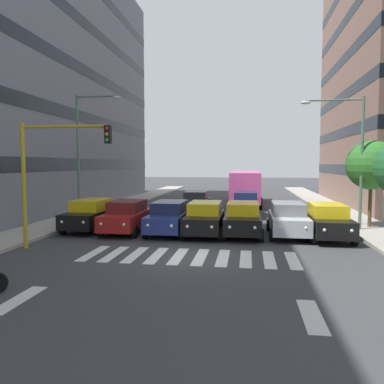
{
  "coord_description": "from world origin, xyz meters",
  "views": [
    {
      "loc": [
        -2.32,
        14.97,
        3.72
      ],
      "look_at": [
        0.96,
        -7.21,
        2.07
      ],
      "focal_mm": 35.84,
      "sensor_mm": 36.0,
      "label": 1
    }
  ],
  "objects": [
    {
      "name": "street_lamp_right",
      "position": [
        7.95,
        -8.06,
        4.92
      ],
      "size": [
        2.94,
        0.28,
        7.9
      ],
      "color": "#4C6B56",
      "rests_on": "sidewalk_right"
    },
    {
      "name": "street_tree_1",
      "position": [
        -9.16,
        -7.85,
        3.65
      ],
      "size": [
        2.78,
        2.78,
        4.9
      ],
      "color": "#513823",
      "rests_on": "sidewalk_left"
    },
    {
      "name": "lane_arrow_0",
      "position": [
        -3.89,
        5.5,
        0.0
      ],
      "size": [
        0.5,
        2.2,
        0.01
      ],
      "primitive_type": "cube",
      "color": "silver",
      "rests_on": "ground_plane"
    },
    {
      "name": "car_2",
      "position": [
        -2.05,
        -4.86,
        0.89
      ],
      "size": [
        2.02,
        4.44,
        1.72
      ],
      "color": "black",
      "rests_on": "ground_plane"
    },
    {
      "name": "car_6",
      "position": [
        6.43,
        -5.26,
        0.89
      ],
      "size": [
        2.02,
        4.44,
        1.72
      ],
      "color": "black",
      "rests_on": "ground_plane"
    },
    {
      "name": "car_row2_1",
      "position": [
        1.45,
        -12.61,
        0.89
      ],
      "size": [
        2.02,
        4.44,
        1.72
      ],
      "color": "#474C51",
      "rests_on": "ground_plane"
    },
    {
      "name": "car_1",
      "position": [
        -4.36,
        -5.08,
        0.89
      ],
      "size": [
        2.02,
        4.44,
        1.72
      ],
      "color": "#B2B7BC",
      "rests_on": "ground_plane"
    },
    {
      "name": "building_right_block_0",
      "position": [
        15.43,
        -16.9,
        11.03
      ],
      "size": [
        9.9,
        29.23,
        22.06
      ],
      "color": "slate",
      "rests_on": "ground_plane"
    },
    {
      "name": "traffic_light_gantry",
      "position": [
        6.24,
        -0.46,
        3.68
      ],
      "size": [
        4.09,
        0.36,
        5.5
      ],
      "color": "#AD991E",
      "rests_on": "ground_plane"
    },
    {
      "name": "car_5",
      "position": [
        4.21,
        -4.91,
        0.89
      ],
      "size": [
        2.02,
        4.44,
        1.72
      ],
      "color": "maroon",
      "rests_on": "ground_plane"
    },
    {
      "name": "car_3",
      "position": [
        -0.08,
        -4.77,
        0.89
      ],
      "size": [
        2.02,
        4.44,
        1.72
      ],
      "color": "black",
      "rests_on": "ground_plane"
    },
    {
      "name": "car_4",
      "position": [
        1.84,
        -4.85,
        0.89
      ],
      "size": [
        2.02,
        4.44,
        1.72
      ],
      "color": "navy",
      "rests_on": "ground_plane"
    },
    {
      "name": "car_row2_0",
      "position": [
        -2.13,
        -12.55,
        0.89
      ],
      "size": [
        2.02,
        4.44,
        1.72
      ],
      "color": "navy",
      "rests_on": "ground_plane"
    },
    {
      "name": "ground_plane",
      "position": [
        0.0,
        0.0,
        0.0
      ],
      "size": [
        180.0,
        180.0,
        0.0
      ],
      "primitive_type": "plane",
      "color": "#38383A"
    },
    {
      "name": "crosswalk_markings",
      "position": [
        -0.0,
        0.0,
        0.0
      ],
      "size": [
        8.55,
        2.8,
        0.01
      ],
      "color": "silver",
      "rests_on": "ground_plane"
    },
    {
      "name": "lane_arrow_1",
      "position": [
        3.89,
        5.5,
        0.0
      ],
      "size": [
        0.5,
        2.2,
        0.01
      ],
      "primitive_type": "cube",
      "color": "silver",
      "rests_on": "ground_plane"
    },
    {
      "name": "bus_behind_traffic",
      "position": [
        -2.05,
        -20.24,
        1.86
      ],
      "size": [
        2.78,
        10.5,
        3.0
      ],
      "color": "#DB5193",
      "rests_on": "ground_plane"
    },
    {
      "name": "car_0",
      "position": [
        -6.24,
        -4.69,
        0.89
      ],
      "size": [
        2.02,
        4.44,
        1.72
      ],
      "color": "black",
      "rests_on": "ground_plane"
    },
    {
      "name": "street_lamp_left",
      "position": [
        -7.82,
        -6.97,
        4.58
      ],
      "size": [
        3.37,
        0.28,
        7.17
      ],
      "color": "#4C6B56",
      "rests_on": "sidewalk_left"
    }
  ]
}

